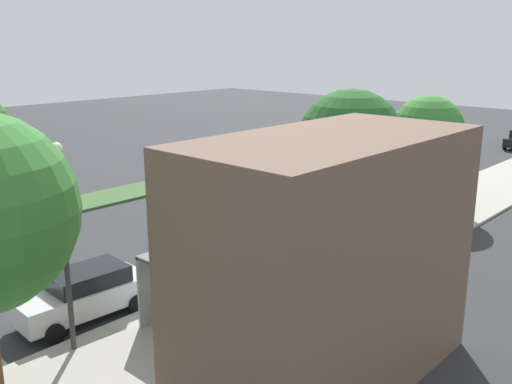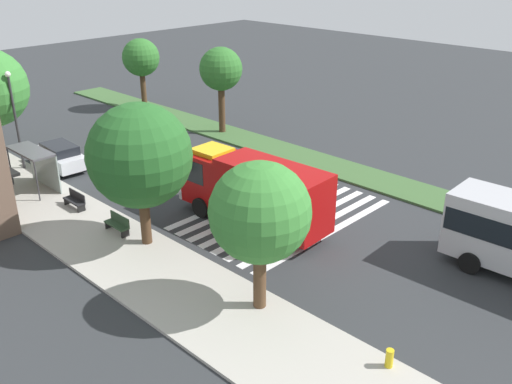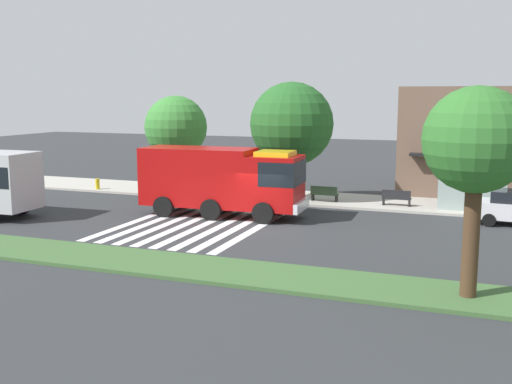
{
  "view_description": "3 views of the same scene",
  "coord_description": "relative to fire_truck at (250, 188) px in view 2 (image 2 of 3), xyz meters",
  "views": [
    {
      "loc": [
        21.39,
        21.31,
        9.16
      ],
      "look_at": [
        -0.13,
        1.58,
        1.43
      ],
      "focal_mm": 40.35,
      "sensor_mm": 36.0,
      "label": 1
    },
    {
      "loc": [
        -21.03,
        20.85,
        13.51
      ],
      "look_at": [
        -2.32,
        1.42,
        1.61
      ],
      "focal_mm": 39.43,
      "sensor_mm": 36.0,
      "label": 2
    },
    {
      "loc": [
        10.3,
        -26.98,
        6.34
      ],
      "look_at": [
        -0.18,
        0.68,
        1.6
      ],
      "focal_mm": 42.67,
      "sensor_mm": 36.0,
      "label": 3
    }
  ],
  "objects": [
    {
      "name": "median_tree_far_west",
      "position": [
        12.4,
        -9.52,
        2.9
      ],
      "size": [
        3.23,
        3.23,
        6.49
      ],
      "color": "#47301E",
      "rests_on": "median_strip"
    },
    {
      "name": "bench_near_shelter",
      "position": [
        8.1,
        5.57,
        -1.43
      ],
      "size": [
        1.6,
        0.5,
        0.9
      ],
      "color": "black",
      "rests_on": "sidewalk"
    },
    {
      "name": "median_tree_west",
      "position": [
        22.58,
        -9.52,
        2.49
      ],
      "size": [
        3.22,
        3.22,
        6.04
      ],
      "color": "#47301E",
      "rests_on": "median_strip"
    },
    {
      "name": "fire_truck",
      "position": [
        0.0,
        0.0,
        0.0
      ],
      "size": [
        8.8,
        3.04,
        3.58
      ],
      "rotation": [
        0.0,
        0.0,
        0.04
      ],
      "color": "#A50C0C",
      "rests_on": "ground_plane"
    },
    {
      "name": "fire_hydrant",
      "position": [
        -11.33,
        4.72,
        -1.53
      ],
      "size": [
        0.28,
        0.28,
        0.7
      ],
      "primitive_type": "cylinder",
      "color": "gold",
      "rests_on": "sidewalk"
    },
    {
      "name": "bus_stop_shelter",
      "position": [
        12.1,
        5.55,
        -0.14
      ],
      "size": [
        3.5,
        1.4,
        2.46
      ],
      "color": "#4C4C51",
      "rests_on": "sidewalk"
    },
    {
      "name": "sidewalk_tree_west",
      "position": [
        1.97,
        5.22,
        2.62
      ],
      "size": [
        4.9,
        4.9,
        6.97
      ],
      "color": "#47301E",
      "rests_on": "sidewalk"
    },
    {
      "name": "ground_plane",
      "position": [
        2.37,
        -1.9,
        -2.02
      ],
      "size": [
        120.0,
        120.0,
        0.0
      ],
      "primitive_type": "plane",
      "color": "#2D3033"
    },
    {
      "name": "sidewalk",
      "position": [
        2.37,
        6.59,
        -1.95
      ],
      "size": [
        60.0,
        4.75,
        0.14
      ],
      "primitive_type": "cube",
      "color": "#ADA89E",
      "rests_on": "ground_plane"
    },
    {
      "name": "median_strip",
      "position": [
        2.37,
        -9.52,
        -1.95
      ],
      "size": [
        60.0,
        3.0,
        0.14
      ],
      "primitive_type": "cube",
      "color": "#3D6033",
      "rests_on": "ground_plane"
    },
    {
      "name": "bench_west_of_shelter",
      "position": [
        3.92,
        5.57,
        -1.43
      ],
      "size": [
        1.6,
        0.5,
        0.9
      ],
      "color": "#2D472D",
      "rests_on": "sidewalk"
    },
    {
      "name": "sidewalk_tree_far_west",
      "position": [
        -5.64,
        5.22,
        2.28
      ],
      "size": [
        3.93,
        3.93,
        6.16
      ],
      "color": "#513823",
      "rests_on": "sidewalk"
    },
    {
      "name": "parked_car_mid",
      "position": [
        14.49,
        3.02,
        -1.14
      ],
      "size": [
        4.6,
        2.24,
        1.7
      ],
      "rotation": [
        0.0,
        0.0,
        -0.05
      ],
      "color": "silver",
      "rests_on": "ground_plane"
    },
    {
      "name": "crosswalk",
      "position": [
        -0.56,
        -1.9,
        -2.02
      ],
      "size": [
        6.75,
        11.01,
        0.01
      ],
      "color": "silver",
      "rests_on": "ground_plane"
    },
    {
      "name": "street_lamp",
      "position": [
        15.99,
        4.82,
        1.83
      ],
      "size": [
        0.36,
        0.36,
        6.31
      ],
      "color": "#2D2D30",
      "rests_on": "sidewalk"
    }
  ]
}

